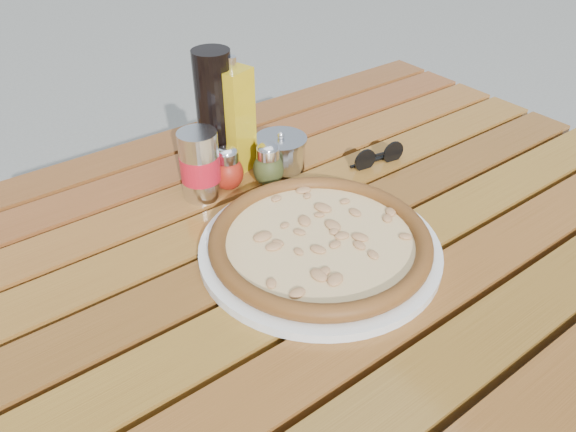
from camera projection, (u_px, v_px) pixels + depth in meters
table at (295, 275)px, 0.91m from camera, size 1.40×0.90×0.75m
plate at (320, 248)px, 0.84m from camera, size 0.45×0.45×0.01m
pizza at (320, 240)px, 0.83m from camera, size 0.40×0.40×0.03m
pepper_shaker at (228, 169)px, 0.97m from camera, size 0.05×0.05×0.08m
oregano_shaker at (268, 165)px, 0.97m from camera, size 0.07×0.07×0.08m
dark_bottle at (215, 112)px, 0.98m from camera, size 0.07×0.07×0.22m
soda_can at (200, 166)px, 0.93m from camera, size 0.08×0.08×0.12m
olive_oil_cruet at (234, 119)px, 0.99m from camera, size 0.07×0.07×0.21m
parmesan_tin at (281, 152)px, 1.03m from camera, size 0.11×0.11×0.07m
sunglasses at (378, 157)px, 1.04m from camera, size 0.11×0.04×0.04m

